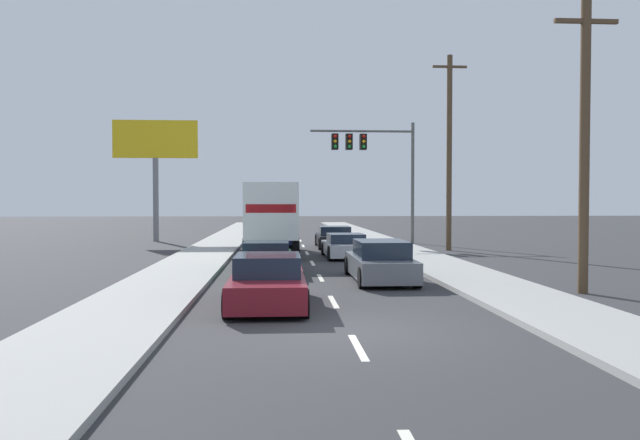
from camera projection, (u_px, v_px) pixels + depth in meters
name	position (u px, v px, depth m)	size (l,w,h in m)	color
ground_plane	(302.00, 244.00, 37.39)	(140.00, 140.00, 0.00)	#333335
sidewalk_right	(399.00, 249.00, 32.73)	(2.70, 80.00, 0.14)	#9E9E99
sidewalk_left	(211.00, 250.00, 32.08)	(2.70, 80.00, 0.14)	#9E9E99
lane_markings	(305.00, 249.00, 33.46)	(0.14, 57.00, 0.01)	silver
box_truck	(271.00, 214.00, 29.86)	(2.58, 8.68, 3.37)	white
car_green	(266.00, 259.00, 22.13)	(1.91, 4.22, 1.15)	#196B38
car_maroon	(268.00, 283.00, 15.37)	(1.92, 4.42, 1.26)	maroon
car_black	(334.00, 238.00, 34.71)	(2.01, 4.58, 1.19)	black
car_silver	(345.00, 246.00, 28.41)	(1.97, 4.07, 1.12)	#B7BABF
car_gray	(380.00, 262.00, 20.18)	(1.88, 4.68, 1.32)	slate
traffic_signal_mast	(367.00, 152.00, 37.75)	(6.35, 0.69, 7.35)	#595B56
utility_pole_near	(585.00, 142.00, 17.35)	(1.80, 0.28, 8.16)	brown
utility_pole_mid	(449.00, 151.00, 32.56)	(1.80, 0.28, 10.17)	brown
roadside_billboard	(155.00, 152.00, 39.90)	(5.36, 0.36, 7.76)	slate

